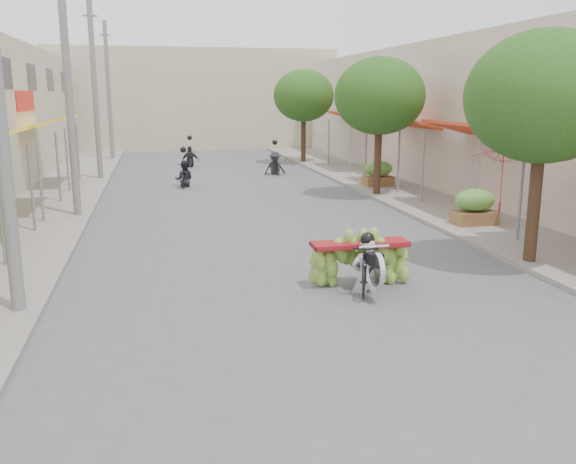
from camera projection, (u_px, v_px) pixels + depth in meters
The scene contains 19 objects.
ground at pixel (363, 358), 9.11m from camera, with size 120.00×120.00×0.00m, color #56565B.
sidewalk_left at pixel (41, 202), 21.94m from camera, with size 4.00×60.00×0.12m, color gray.
sidewalk_right at pixel (405, 190), 24.85m from camera, with size 4.00×60.00×0.12m, color gray.
shophouse_row_right at pixel (535, 116), 24.28m from camera, with size 9.77×40.00×6.00m.
far_building at pixel (193, 100), 44.56m from camera, with size 20.00×6.00×7.00m, color #BFB597.
utility_pole_mid at pixel (68, 89), 18.54m from camera, with size 0.60×0.24×8.00m.
utility_pole_far at pixel (95, 91), 27.12m from camera, with size 0.60×0.24×8.00m.
utility_pole_back at pixel (109, 92), 35.70m from camera, with size 0.60×0.24×8.00m.
street_tree_near at pixel (544, 98), 13.21m from camera, with size 3.40×3.40×5.25m.
street_tree_mid at pixel (380, 96), 22.74m from camera, with size 3.40×3.40×5.25m.
street_tree_far at pixel (304, 96), 34.18m from camera, with size 3.40×3.40×5.25m.
produce_crate_mid at pixel (475, 204), 17.86m from camera, with size 1.20×0.88×1.16m.
produce_crate_far at pixel (378, 171), 25.49m from camera, with size 1.20×0.88×1.16m.
banana_motorbike at pixel (363, 256), 12.21m from camera, with size 2.20×1.89×2.03m.
market_umbrella at pixel (505, 147), 16.14m from camera, with size 2.12×2.12×1.77m.
pedestrian at pixel (379, 163), 25.56m from camera, with size 0.95×0.61×1.83m.
bg_motorbike_a at pixel (184, 170), 25.87m from camera, with size 0.86×1.74×1.95m.
bg_motorbike_b at pixel (275, 157), 29.85m from camera, with size 1.11×1.64×1.95m.
bg_motorbike_c at pixel (190, 152), 33.06m from camera, with size 1.00×1.47×1.95m.
Camera 1 is at (-2.90, -8.04, 3.84)m, focal length 38.00 mm.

